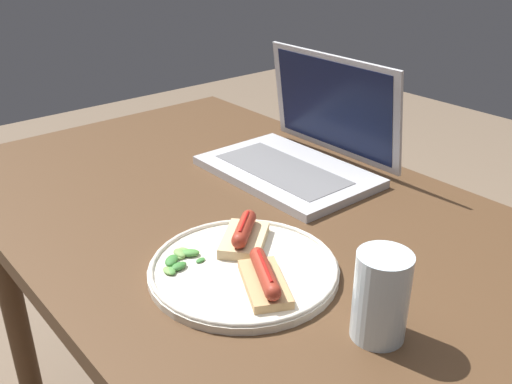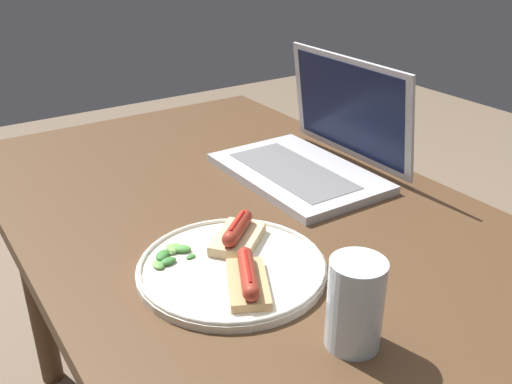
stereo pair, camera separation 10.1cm
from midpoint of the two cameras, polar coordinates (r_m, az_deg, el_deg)
The scene contains 7 objects.
desk at distance 1.10m, azimuth -2.76°, elevation -6.49°, with size 1.38×0.81×0.71m.
laptop at distance 1.23m, azimuth 2.11°, elevation 3.98°, with size 0.36×0.27×0.24m.
plate at distance 0.89m, azimuth -4.52°, elevation -7.71°, with size 0.30×0.30×0.02m.
sausage_toast_left at distance 0.94m, azimuth -4.28°, elevation -4.42°, with size 0.12×0.13×0.05m.
sausage_toast_middle at distance 0.84m, azimuth -2.63°, elevation -8.72°, with size 0.13×0.11×0.04m.
salad_pile at distance 0.92m, azimuth -10.86°, elevation -6.70°, with size 0.06×0.08×0.01m.
drinking_glass at distance 0.75m, azimuth 8.59°, elevation -10.40°, with size 0.07×0.07×0.12m.
Camera 1 is at (0.72, -0.59, 1.21)m, focal length 40.00 mm.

